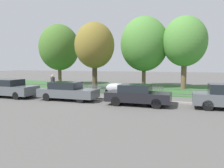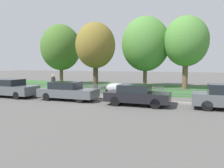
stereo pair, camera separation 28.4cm
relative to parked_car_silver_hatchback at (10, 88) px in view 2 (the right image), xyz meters
name	(u,v)px [view 2 (the right image)]	position (x,y,z in m)	size (l,w,h in m)	color
ground_plane	(85,98)	(6.11, 1.32, -0.73)	(120.00, 120.00, 0.00)	#565451
kerb_stone	(85,97)	(6.11, 1.42, -0.67)	(41.51, 0.20, 0.12)	#9E998E
grass_strip	(119,87)	(6.11, 9.97, -0.73)	(41.51, 10.97, 0.01)	#33602D
park_fence	(100,89)	(6.11, 4.50, -0.31)	(41.51, 0.05, 0.86)	#4C4C51
parked_car_silver_hatchback	(10,88)	(0.00, 0.00, 0.00)	(4.53, 1.92, 1.46)	#51565B
parked_car_black_saloon	(67,91)	(5.28, 0.16, -0.04)	(4.41, 1.70, 1.37)	#51565B
parked_car_navy_estate	(137,95)	(10.63, -0.04, -0.04)	(4.16, 1.87, 1.36)	black
covered_motorcycle	(116,88)	(7.95, 3.66, -0.09)	(1.93, 0.86, 1.06)	black
tree_nearest_kerb	(61,48)	(-2.07, 10.81, 4.09)	(5.15, 5.15, 7.80)	brown
tree_behind_motorcycle	(95,46)	(4.44, 7.24, 3.89)	(4.17, 4.17, 7.05)	#473828
tree_mid_park	(145,44)	(8.90, 11.45, 4.27)	(5.49, 5.49, 8.17)	brown
tree_far_left	(186,41)	(13.38, 10.87, 4.36)	(4.68, 4.68, 7.81)	brown
pedestrian_near_fence	(53,84)	(2.81, 1.95, 0.28)	(0.42, 0.40, 1.80)	#2D3351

